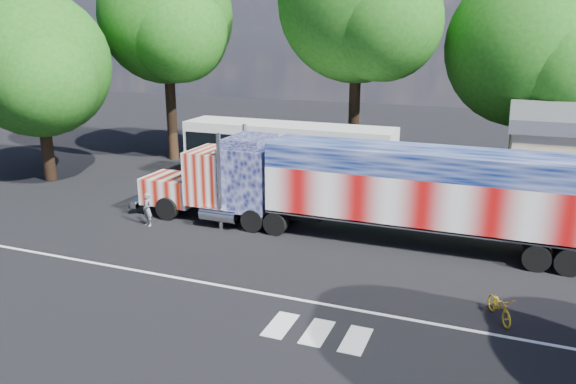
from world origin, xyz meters
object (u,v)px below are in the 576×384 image
(semi_truck, at_px, (366,187))
(coach_bus, at_px, (288,154))
(tree_nw_a, at_px, (167,17))
(woman, at_px, (147,209))
(tree_w_a, at_px, (38,65))
(bicycle, at_px, (500,306))
(tree_n_mid, at_px, (360,2))
(tree_ne_a, at_px, (529,48))

(semi_truck, height_order, coach_bus, semi_truck)
(coach_bus, relative_size, tree_nw_a, 0.88)
(woman, relative_size, tree_nw_a, 0.11)
(semi_truck, height_order, tree_w_a, tree_w_a)
(bicycle, bearing_deg, tree_n_mid, 93.23)
(bicycle, bearing_deg, tree_ne_a, 63.81)
(bicycle, distance_m, tree_ne_a, 20.76)
(coach_bus, distance_m, tree_ne_a, 15.42)
(bicycle, xyz_separation_m, tree_nw_a, (-21.98, 15.98, 9.18))
(semi_truck, bearing_deg, tree_n_mid, 106.91)
(bicycle, relative_size, tree_nw_a, 0.12)
(woman, relative_size, tree_n_mid, 0.10)
(tree_w_a, height_order, tree_nw_a, tree_nw_a)
(bicycle, height_order, tree_nw_a, tree_nw_a)
(coach_bus, relative_size, tree_ne_a, 0.99)
(tree_w_a, xyz_separation_m, tree_ne_a, (26.19, 11.18, 0.94))
(woman, bearing_deg, tree_w_a, 178.50)
(woman, distance_m, tree_nw_a, 16.66)
(woman, bearing_deg, bicycle, 11.09)
(semi_truck, xyz_separation_m, woman, (-9.78, -2.17, -1.49))
(tree_nw_a, xyz_separation_m, tree_ne_a, (22.37, 3.43, -1.83))
(coach_bus, height_order, tree_nw_a, tree_nw_a)
(semi_truck, height_order, woman, semi_truck)
(semi_truck, relative_size, tree_ne_a, 1.66)
(tree_nw_a, bearing_deg, tree_n_mid, 5.60)
(coach_bus, height_order, tree_ne_a, tree_ne_a)
(woman, relative_size, bicycle, 0.96)
(tree_n_mid, bearing_deg, semi_truck, -73.09)
(semi_truck, relative_size, tree_w_a, 1.88)
(tree_w_a, bearing_deg, tree_nw_a, 63.77)
(semi_truck, xyz_separation_m, tree_nw_a, (-16.26, 10.39, 7.33))
(coach_bus, relative_size, tree_n_mid, 0.81)
(semi_truck, bearing_deg, tree_nw_a, 147.42)
(tree_w_a, xyz_separation_m, tree_nw_a, (3.82, 7.75, 2.77))
(bicycle, height_order, tree_ne_a, tree_ne_a)
(coach_bus, relative_size, woman, 7.83)
(coach_bus, height_order, woman, coach_bus)
(bicycle, relative_size, tree_w_a, 0.15)
(bicycle, xyz_separation_m, tree_w_a, (-25.80, 8.23, 6.41))
(semi_truck, relative_size, tree_n_mid, 1.36)
(tree_nw_a, height_order, tree_ne_a, tree_nw_a)
(semi_truck, distance_m, tree_nw_a, 20.64)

